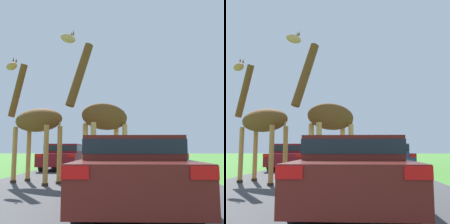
% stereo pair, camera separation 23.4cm
% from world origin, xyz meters
% --- Properties ---
extents(road, '(7.83, 120.00, 0.00)m').
position_xyz_m(road, '(0.00, 30.00, 0.00)').
color(road, '#424244').
rests_on(road, ground).
extents(giraffe_near_road, '(2.49, 2.14, 5.20)m').
position_xyz_m(giraffe_near_road, '(0.02, 10.00, 2.29)').
color(giraffe_near_road, tan).
rests_on(giraffe_near_road, ground).
extents(giraffe_companion, '(2.73, 1.90, 4.60)m').
position_xyz_m(giraffe_companion, '(-2.25, 9.55, 2.11)').
color(giraffe_companion, '#B77F3D').
rests_on(giraffe_companion, ground).
extents(car_lead_maroon, '(1.94, 4.44, 1.37)m').
position_xyz_m(car_lead_maroon, '(0.94, 5.73, 0.73)').
color(car_lead_maroon, '#561914').
rests_on(car_lead_maroon, ground).
extents(car_queue_right, '(2.00, 4.42, 1.44)m').
position_xyz_m(car_queue_right, '(-2.56, 16.09, 0.76)').
color(car_queue_right, maroon).
rests_on(car_queue_right, ground).
extents(car_queue_left, '(1.74, 4.24, 1.41)m').
position_xyz_m(car_queue_left, '(2.87, 14.86, 0.76)').
color(car_queue_left, navy).
rests_on(car_queue_left, ground).
extents(car_far_ahead, '(1.76, 4.33, 1.30)m').
position_xyz_m(car_far_ahead, '(-2.93, 21.53, 0.71)').
color(car_far_ahead, black).
rests_on(car_far_ahead, ground).
extents(car_verge_right, '(1.76, 4.22, 1.38)m').
position_xyz_m(car_verge_right, '(1.24, 25.17, 0.75)').
color(car_verge_right, '#144C28').
rests_on(car_verge_right, ground).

